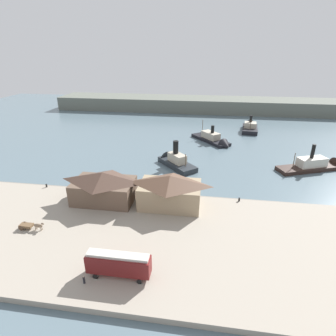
{
  "coord_description": "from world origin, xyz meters",
  "views": [
    {
      "loc": [
        5.82,
        -66.73,
        36.43
      ],
      "look_at": [
        -5.76,
        11.34,
        2.0
      ],
      "focal_mm": 29.3,
      "sensor_mm": 36.0,
      "label": 1
    }
  ],
  "objects": [
    {
      "name": "ground_plane",
      "position": [
        0.0,
        0.0,
        0.0
      ],
      "size": [
        320.0,
        320.0,
        0.0
      ],
      "primitive_type": "plane",
      "color": "slate"
    },
    {
      "name": "quay_promenade",
      "position": [
        0.0,
        -22.0,
        0.6
      ],
      "size": [
        110.0,
        36.0,
        1.2
      ],
      "primitive_type": "cube",
      "color": "#9E9384",
      "rests_on": "ground"
    },
    {
      "name": "seawall_edge",
      "position": [
        0.0,
        -3.6,
        0.5
      ],
      "size": [
        110.0,
        0.8,
        1.0
      ],
      "primitive_type": "cube",
      "color": "gray",
      "rests_on": "ground"
    },
    {
      "name": "ferry_shed_east_terminal",
      "position": [
        -18.82,
        -9.38,
        5.12
      ],
      "size": [
        15.09,
        9.8,
        7.72
      ],
      "color": "brown",
      "rests_on": "quay_promenade"
    },
    {
      "name": "ferry_shed_customs_shed",
      "position": [
        -2.25,
        -9.23,
        5.21
      ],
      "size": [
        14.8,
        9.44,
        7.91
      ],
      "color": "#998466",
      "rests_on": "quay_promenade"
    },
    {
      "name": "street_tram",
      "position": [
        -7.46,
        -33.12,
        3.85
      ],
      "size": [
        10.77,
        2.67,
        4.58
      ],
      "color": "maroon",
      "rests_on": "quay_promenade"
    },
    {
      "name": "horse_cart",
      "position": [
        -29.98,
        -23.31,
        2.13
      ],
      "size": [
        5.62,
        1.57,
        1.87
      ],
      "color": "brown",
      "rests_on": "quay_promenade"
    },
    {
      "name": "pedestrian_walking_west",
      "position": [
        -12.65,
        -35.54,
        1.89
      ],
      "size": [
        0.37,
        0.37,
        1.51
      ],
      "color": "#232328",
      "rests_on": "quay_promenade"
    },
    {
      "name": "mooring_post_east",
      "position": [
        14.74,
        -4.86,
        1.65
      ],
      "size": [
        0.44,
        0.44,
        0.9
      ],
      "primitive_type": "cylinder",
      "color": "black",
      "rests_on": "quay_promenade"
    },
    {
      "name": "mooring_post_center_east",
      "position": [
        -37.41,
        -4.86,
        1.65
      ],
      "size": [
        0.44,
        0.44,
        0.9
      ],
      "primitive_type": "cylinder",
      "color": "black",
      "rests_on": "quay_promenade"
    },
    {
      "name": "ferry_approaching_west",
      "position": [
        9.16,
        44.89,
        1.23
      ],
      "size": [
        17.92,
        20.09,
        10.16
      ],
      "color": "black",
      "rests_on": "ground"
    },
    {
      "name": "ferry_moored_east",
      "position": [
        26.15,
        67.63,
        1.42
      ],
      "size": [
        8.65,
        16.99,
        9.56
      ],
      "color": "black",
      "rests_on": "ground"
    },
    {
      "name": "ferry_approaching_east",
      "position": [
        42.94,
        22.72,
        1.29
      ],
      "size": [
        24.95,
        14.31,
        10.65
      ],
      "color": "black",
      "rests_on": "ground"
    },
    {
      "name": "ferry_mid_harbor",
      "position": [
        -4.88,
        18.88,
        1.59
      ],
      "size": [
        15.25,
        16.12,
        10.53
      ],
      "color": "#23282D",
      "rests_on": "ground"
    },
    {
      "name": "far_headland",
      "position": [
        0.0,
        110.0,
        4.0
      ],
      "size": [
        180.0,
        24.0,
        8.0
      ],
      "primitive_type": "cube",
      "color": "#60665B",
      "rests_on": "ground"
    }
  ]
}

